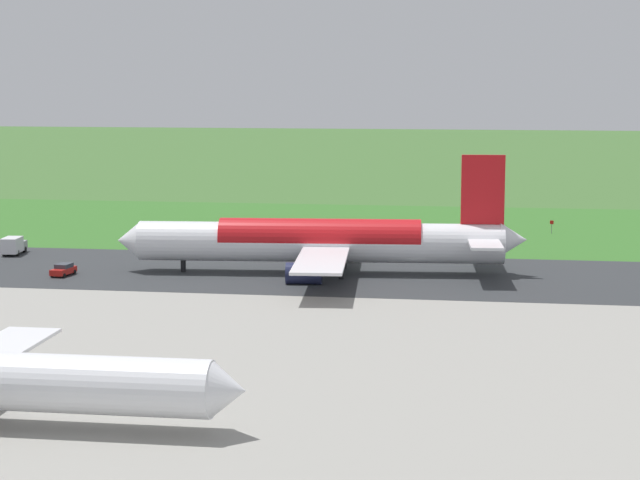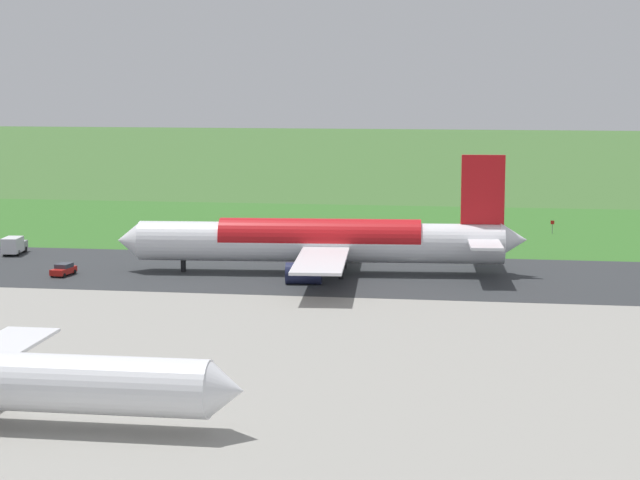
% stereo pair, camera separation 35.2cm
% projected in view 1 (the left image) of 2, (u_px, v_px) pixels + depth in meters
% --- Properties ---
extents(ground_plane, '(800.00, 800.00, 0.00)m').
position_uv_depth(ground_plane, '(414.00, 276.00, 147.90)').
color(ground_plane, '#3D662D').
extents(runway_asphalt, '(600.00, 31.56, 0.06)m').
position_uv_depth(runway_asphalt, '(414.00, 276.00, 147.89)').
color(runway_asphalt, '#2D3033').
rests_on(runway_asphalt, ground).
extents(apron_concrete, '(440.00, 110.00, 0.05)m').
position_uv_depth(apron_concrete, '(359.00, 420.00, 86.38)').
color(apron_concrete, gray).
rests_on(apron_concrete, ground).
extents(grass_verge_foreground, '(600.00, 80.00, 0.04)m').
position_uv_depth(grass_verge_foreground, '(430.00, 234.00, 186.56)').
color(grass_verge_foreground, '#346B27').
rests_on(grass_verge_foreground, ground).
extents(airliner_main, '(54.15, 44.34, 15.88)m').
position_uv_depth(airliner_main, '(323.00, 241.00, 149.07)').
color(airliner_main, white).
rests_on(airliner_main, ground).
extents(service_truck_baggage, '(2.82, 6.00, 2.65)m').
position_uv_depth(service_truck_baggage, '(13.00, 245.00, 165.15)').
color(service_truck_baggage, gray).
rests_on(service_truck_baggage, ground).
extents(service_car_followme, '(2.34, 4.40, 1.62)m').
position_uv_depth(service_car_followme, '(63.00, 270.00, 147.91)').
color(service_car_followme, '#B21914').
rests_on(service_car_followme, ground).
extents(no_stopping_sign, '(0.60, 0.10, 2.21)m').
position_uv_depth(no_stopping_sign, '(552.00, 226.00, 187.02)').
color(no_stopping_sign, slate).
rests_on(no_stopping_sign, ground).
extents(traffic_cone_orange, '(0.40, 0.40, 0.55)m').
position_uv_depth(traffic_cone_orange, '(506.00, 235.00, 183.88)').
color(traffic_cone_orange, orange).
rests_on(traffic_cone_orange, ground).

